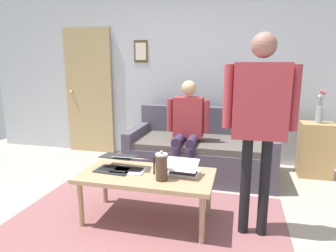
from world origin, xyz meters
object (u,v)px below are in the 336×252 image
Objects in this scene: side_shelf at (315,150)px; person_seated at (187,125)px; coffee_table at (147,179)px; laptop_left at (129,166)px; couch at (201,152)px; flower_vase at (320,111)px; laptop_right at (115,165)px; french_press at (161,167)px; laptop_center at (183,170)px; person_standing at (260,111)px; interior_door at (89,92)px.

side_shelf is 1.76m from person_seated.
coffee_table is 3.84× the size of laptop_left.
couch is 4.35× the size of flower_vase.
laptop_right is 0.83× the size of flower_vase.
laptop_center is at bearing -130.49° from french_press.
coffee_table is 2.50m from flower_vase.
person_standing reaches higher than coffee_table.
coffee_table is at bearing 12.13° from laptop_center.
person_seated is (-1.82, 0.83, -0.30)m from interior_door.
laptop_left is 1.03× the size of laptop_center.
laptop_center reaches higher than laptop_right.
french_press reaches higher than coffee_table.
interior_door is 2.02m from person_seated.
interior_door reaches higher than flower_vase.
laptop_left is at bearing 1.89° from laptop_center.
interior_door is 2.78m from laptop_center.
side_shelf is (-1.82, -1.65, -0.06)m from coffee_table.
interior_door is 1.60× the size of person_seated.
laptop_right is at bearing 36.91° from flower_vase.
flower_vase is at bearing -162.47° from person_seated.
flower_vase is 1.85m from person_standing.
laptop_center is 0.44× the size of side_shelf.
side_shelf is at bearing -141.54° from laptop_left.
flower_vase reaches higher than side_shelf.
laptop_center is 0.88× the size of laptop_right.
person_standing is (-0.98, -0.02, 0.68)m from coffee_table.
french_press is 0.37× the size of side_shelf.
side_shelf is (-1.64, -1.76, -0.23)m from french_press.
flower_vase is (-1.82, -1.65, 0.46)m from coffee_table.
flower_vase is (-1.65, -1.76, 0.29)m from french_press.
french_press reaches higher than laptop_left.
flower_vase is (-1.49, -1.58, 0.37)m from laptop_center.
laptop_left is 1.31m from person_standing.
laptop_right is 0.28× the size of person_seated.
french_press is (-0.51, 0.15, 0.08)m from laptop_right.
person_standing reaches higher than couch.
laptop_left is 0.90× the size of laptop_right.
person_seated reaches higher than laptop_center.
person_standing reaches higher than french_press.
coffee_table is at bearing 173.74° from laptop_right.
person_seated is (1.65, 0.52, -0.16)m from flower_vase.
couch is at bearing -64.24° from person_standing.
laptop_center is (0.00, 1.29, 0.22)m from couch.
interior_door is 1.64× the size of coffee_table.
coffee_table is at bearing 76.26° from couch.
laptop_left is 0.52m from laptop_center.
couch is 1.10× the size of person_standing.
person_standing is at bearing -178.81° from coffee_table.
couch is 1.48× the size of person_seated.
person_standing is (0.84, 1.63, 0.74)m from side_shelf.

